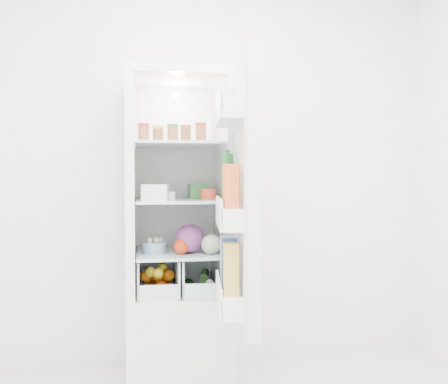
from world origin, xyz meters
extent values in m
cube|color=white|center=(0.00, 1.50, 1.30)|extent=(3.00, 0.02, 2.60)
cube|color=white|center=(-0.20, 1.21, 0.25)|extent=(0.60, 0.60, 0.50)
cube|color=white|center=(-0.20, 1.21, 1.77)|extent=(0.60, 0.60, 0.05)
cube|color=white|center=(-0.20, 1.49, 1.12)|extent=(0.60, 0.05, 1.25)
cube|color=white|center=(-0.47, 1.21, 1.12)|extent=(0.05, 0.60, 1.25)
cube|color=white|center=(0.07, 1.21, 1.12)|extent=(0.05, 0.60, 1.25)
cube|color=white|center=(-0.20, 1.46, 1.12)|extent=(0.50, 0.01, 1.25)
sphere|color=white|center=(-0.20, 1.42, 1.71)|extent=(0.05, 0.05, 0.05)
cube|color=silver|center=(-0.20, 1.19, 0.74)|extent=(0.49, 0.53, 0.01)
cube|color=silver|center=(-0.20, 1.19, 1.05)|extent=(0.49, 0.53, 0.02)
cube|color=silver|center=(-0.20, 1.19, 1.38)|extent=(0.49, 0.53, 0.02)
cylinder|color=#B21919|center=(-0.40, 1.05, 1.43)|extent=(0.06, 0.06, 0.08)
cylinder|color=gold|center=(-0.32, 1.10, 1.43)|extent=(0.06, 0.06, 0.08)
cylinder|color=#267226|center=(-0.24, 1.02, 1.43)|extent=(0.06, 0.06, 0.08)
cylinder|color=brown|center=(-0.16, 1.12, 1.43)|extent=(0.06, 0.06, 0.08)
cylinder|color=#B21919|center=(-0.08, 1.05, 1.43)|extent=(0.06, 0.06, 0.08)
cylinder|color=white|center=(0.01, 1.34, 1.47)|extent=(0.05, 0.05, 0.17)
cube|color=silver|center=(-0.34, 1.06, 1.10)|extent=(0.16, 0.16, 0.09)
cylinder|color=#BB381C|center=(-0.03, 1.12, 1.09)|extent=(0.12, 0.12, 0.06)
cube|color=#B8B9BD|center=(-0.32, 1.21, 1.08)|extent=(0.19, 0.15, 0.04)
cube|color=#3A813B|center=(-0.07, 1.29, 1.10)|extent=(0.11, 0.15, 0.09)
sphere|color=#4F1B51|center=(-0.14, 1.12, 0.83)|extent=(0.17, 0.17, 0.17)
sphere|color=red|center=(-0.19, 1.07, 0.79)|extent=(0.09, 0.09, 0.09)
cylinder|color=#84AAC5|center=(-0.34, 1.16, 0.78)|extent=(0.14, 0.14, 0.06)
sphere|color=#9EB386|center=(-0.02, 1.05, 0.80)|extent=(0.11, 0.11, 0.11)
sphere|color=orange|center=(-0.39, 1.06, 0.55)|extent=(0.07, 0.07, 0.07)
sphere|color=orange|center=(-0.32, 1.06, 0.55)|extent=(0.07, 0.07, 0.07)
sphere|color=orange|center=(-0.26, 1.06, 0.55)|extent=(0.07, 0.07, 0.07)
sphere|color=orange|center=(-0.39, 1.19, 0.61)|extent=(0.07, 0.07, 0.07)
sphere|color=orange|center=(-0.32, 1.19, 0.61)|extent=(0.07, 0.07, 0.07)
sphere|color=orange|center=(-0.26, 1.19, 0.61)|extent=(0.07, 0.07, 0.07)
sphere|color=orange|center=(-0.35, 1.31, 0.55)|extent=(0.07, 0.07, 0.07)
sphere|color=orange|center=(-0.28, 1.31, 0.55)|extent=(0.07, 0.07, 0.07)
sphere|color=orange|center=(-0.30, 1.12, 0.55)|extent=(0.07, 0.07, 0.07)
sphere|color=yellow|center=(-0.36, 1.12, 0.64)|extent=(0.06, 0.06, 0.06)
sphere|color=yellow|center=(-0.29, 1.24, 0.64)|extent=(0.06, 0.06, 0.06)
sphere|color=yellow|center=(-0.32, 1.08, 0.64)|extent=(0.06, 0.06, 0.06)
cylinder|color=#204918|center=(-0.12, 1.19, 0.54)|extent=(0.09, 0.21, 0.05)
cylinder|color=#204918|center=(-0.04, 1.24, 0.59)|extent=(0.08, 0.21, 0.05)
sphere|color=white|center=(-0.08, 1.06, 0.54)|extent=(0.05, 0.05, 0.05)
sphere|color=white|center=(-0.03, 1.08, 0.57)|extent=(0.05, 0.05, 0.05)
cube|color=white|center=(0.10, 0.61, 1.12)|extent=(0.13, 0.60, 1.30)
cube|color=white|center=(0.06, 0.61, 1.12)|extent=(0.07, 0.56, 1.26)
cube|color=white|center=(0.01, 0.62, 1.50)|extent=(0.16, 0.51, 0.10)
cube|color=white|center=(0.01, 0.62, 1.00)|extent=(0.16, 0.51, 0.10)
cube|color=white|center=(0.01, 0.62, 0.60)|extent=(0.16, 0.51, 0.10)
sphere|color=#A07948|center=(-0.01, 0.50, 1.56)|extent=(0.05, 0.05, 0.05)
sphere|color=#A07948|center=(0.00, 0.58, 1.56)|extent=(0.05, 0.05, 0.05)
sphere|color=#A07948|center=(0.01, 0.66, 1.56)|extent=(0.05, 0.05, 0.05)
cylinder|color=#1A5D22|center=(0.02, 0.77, 1.18)|extent=(0.06, 0.06, 0.26)
cube|color=gold|center=(0.00, 0.59, 1.15)|extent=(0.07, 0.07, 0.20)
cube|color=#E55A28|center=(-0.01, 0.44, 1.15)|extent=(0.07, 0.07, 0.20)
cube|color=silver|center=(0.02, 0.77, 0.77)|extent=(0.08, 0.08, 0.24)
cube|color=#214BA9|center=(0.01, 0.62, 0.77)|extent=(0.08, 0.08, 0.24)
cube|color=#ECBB43|center=(-0.01, 0.47, 0.77)|extent=(0.08, 0.08, 0.24)
camera|label=1|loc=(-0.41, -1.76, 1.20)|focal=40.00mm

